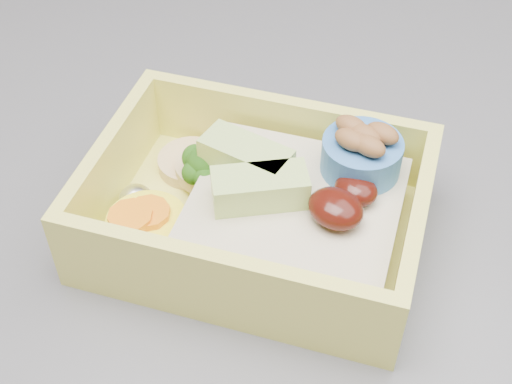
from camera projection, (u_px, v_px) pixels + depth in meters
The scene contains 1 object.
bento_box at pixel (267, 207), 0.45m from camera, with size 0.25×0.22×0.08m.
Camera 1 is at (0.32, -0.35, 1.27)m, focal length 50.00 mm.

